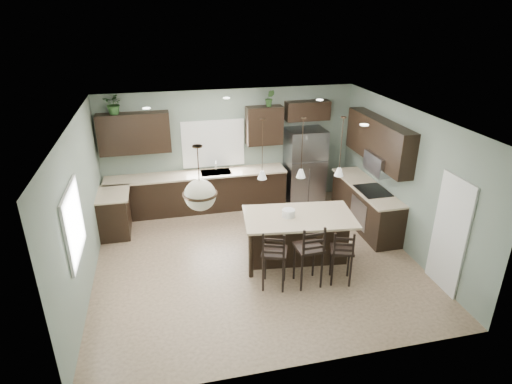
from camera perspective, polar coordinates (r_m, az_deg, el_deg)
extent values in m
plane|color=#9E8466|center=(8.43, -0.06, -8.94)|extent=(6.00, 6.00, 0.00)
cube|color=white|center=(7.87, 24.40, -5.22)|extent=(0.04, 0.82, 2.04)
cube|color=white|center=(10.18, -5.73, 6.46)|extent=(1.35, 0.02, 1.00)
cube|color=white|center=(6.96, -23.25, -3.90)|extent=(0.02, 1.10, 1.00)
cube|color=black|center=(9.61, -18.34, -2.83)|extent=(0.60, 0.90, 0.90)
cube|color=beige|center=(9.41, -18.58, -0.26)|extent=(0.66, 0.96, 0.04)
cube|color=black|center=(10.25, -7.76, -0.08)|extent=(4.20, 0.60, 0.90)
cube|color=beige|center=(10.05, -7.89, 2.33)|extent=(4.20, 0.66, 0.04)
cube|color=gray|center=(10.09, -5.35, 2.63)|extent=(0.70, 0.45, 0.01)
cylinder|color=silver|center=(10.01, -5.36, 3.34)|extent=(0.02, 0.02, 0.28)
cube|color=black|center=(9.86, -15.91, 7.53)|extent=(1.55, 0.34, 0.90)
cube|color=black|center=(10.13, 1.12, 8.85)|extent=(0.85, 0.34, 0.90)
cube|color=black|center=(10.35, 6.88, 10.73)|extent=(1.05, 0.34, 0.45)
cube|color=black|center=(9.79, 14.37, -1.83)|extent=(0.60, 2.35, 0.90)
cube|color=beige|center=(9.59, 14.55, 0.69)|extent=(0.66, 2.35, 0.04)
cube|color=black|center=(9.36, 15.30, 0.19)|extent=(0.58, 0.75, 0.02)
cube|color=gray|center=(9.44, 13.45, -2.72)|extent=(0.01, 0.72, 0.60)
cube|color=black|center=(9.32, 16.02, 6.61)|extent=(0.34, 2.35, 0.90)
cube|color=gray|center=(9.19, 16.26, 3.70)|extent=(0.40, 0.75, 0.40)
cube|color=gray|center=(10.53, 6.49, 3.44)|extent=(0.90, 0.74, 1.85)
cube|color=black|center=(8.26, 5.62, -6.05)|extent=(2.17, 1.40, 0.92)
cylinder|color=silver|center=(7.97, 4.36, -2.82)|extent=(0.24, 0.24, 0.14)
cube|color=black|center=(7.41, 2.44, -8.79)|extent=(0.54, 0.54, 1.14)
cube|color=black|center=(7.50, 7.00, -8.22)|extent=(0.47, 0.47, 1.20)
cube|color=black|center=(7.69, 11.33, -8.30)|extent=(0.50, 0.50, 1.06)
imported|color=#254920|center=(9.70, -18.42, 11.12)|extent=(0.52, 0.49, 0.46)
imported|color=#2B4F22|center=(9.98, 1.86, 12.41)|extent=(0.25, 0.23, 0.38)
plane|color=slate|center=(10.29, -3.49, 5.85)|extent=(6.00, 0.00, 6.00)
plane|color=slate|center=(5.45, 6.51, -11.70)|extent=(6.00, 0.00, 6.00)
plane|color=slate|center=(7.73, -22.31, -2.21)|extent=(0.00, 5.50, 5.50)
plane|color=slate|center=(8.87, 19.20, 1.56)|extent=(0.00, 5.50, 5.50)
plane|color=white|center=(7.31, -0.07, 9.88)|extent=(6.00, 6.00, 0.00)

